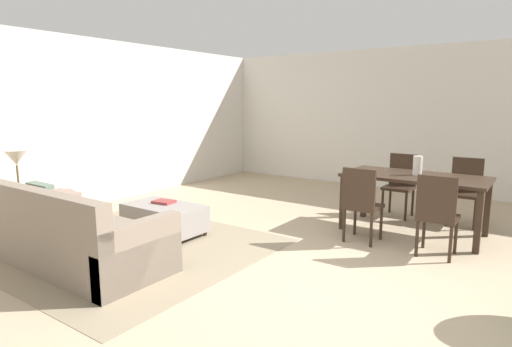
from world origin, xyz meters
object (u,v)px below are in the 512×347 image
object	(u,v)px
dining_chair_near_left	(361,201)
book_on_ottoman	(164,202)
dining_chair_near_right	(437,211)
ottoman_table	(164,217)
vase_centerpiece	(418,166)
side_table	(20,204)
dining_chair_far_right	(465,187)
table_lamp	(16,160)
dining_chair_far_left	(401,181)
couch	(76,239)
dining_table	(415,182)

from	to	relation	value
dining_chair_near_left	book_on_ottoman	xyz separation A→B (m)	(-2.26, -1.07, -0.12)
dining_chair_near_right	book_on_ottoman	xyz separation A→B (m)	(-3.11, -1.06, -0.12)
ottoman_table	dining_chair_near_left	bearing A→B (deg)	27.48
ottoman_table	vase_centerpiece	bearing A→B (deg)	36.52
side_table	dining_chair_far_right	world-z (taller)	dining_chair_far_right
ottoman_table	book_on_ottoman	world-z (taller)	book_on_ottoman
side_table	dining_chair_near_right	bearing A→B (deg)	28.54
ottoman_table	table_lamp	bearing A→B (deg)	-135.77
vase_centerpiece	book_on_ottoman	size ratio (longest dim) A/B	0.95
vase_centerpiece	dining_chair_far_left	bearing A→B (deg)	119.10
dining_chair_near_right	book_on_ottoman	world-z (taller)	dining_chair_near_right
dining_chair_near_left	dining_chair_near_right	bearing A→B (deg)	-0.35
couch	dining_chair_near_right	bearing A→B (deg)	38.90
dining_chair_near_left	dining_chair_near_right	xyz separation A→B (m)	(0.86, -0.01, 0.00)
table_lamp	vase_centerpiece	xyz separation A→B (m)	(3.83, 3.12, -0.12)
dining_chair_far_left	table_lamp	bearing A→B (deg)	-131.39
side_table	table_lamp	bearing A→B (deg)	-153.43
side_table	table_lamp	size ratio (longest dim) A/B	1.13
dining_table	dining_chair_far_left	distance (m)	0.88
side_table	vase_centerpiece	world-z (taller)	vase_centerpiece
table_lamp	book_on_ottoman	bearing A→B (deg)	47.59
dining_table	dining_chair_far_left	world-z (taller)	dining_chair_far_left
table_lamp	ottoman_table	bearing A→B (deg)	44.23
ottoman_table	dining_chair_near_left	distance (m)	2.48
ottoman_table	dining_chair_far_left	xyz separation A→B (m)	(2.19, 2.68, 0.30)
dining_chair_near_right	ottoman_table	bearing A→B (deg)	-159.61
dining_chair_near_right	dining_chair_far_left	size ratio (longest dim) A/B	1.00
dining_chair_far_right	vase_centerpiece	size ratio (longest dim) A/B	3.73
dining_chair_far_right	vase_centerpiece	bearing A→B (deg)	-118.93
table_lamp	vase_centerpiece	bearing A→B (deg)	39.17
table_lamp	side_table	bearing A→B (deg)	26.57
vase_centerpiece	dining_chair_far_right	bearing A→B (deg)	61.07
dining_chair_near_right	couch	bearing A→B (deg)	-141.10
side_table	dining_table	world-z (taller)	dining_table
ottoman_table	vase_centerpiece	size ratio (longest dim) A/B	4.24
ottoman_table	dining_table	bearing A→B (deg)	36.40
ottoman_table	side_table	world-z (taller)	side_table
side_table	dining_chair_near_right	size ratio (longest dim) A/B	0.65
table_lamp	book_on_ottoman	distance (m)	1.80
dining_chair_near_left	vase_centerpiece	world-z (taller)	vase_centerpiece
couch	ottoman_table	size ratio (longest dim) A/B	1.90
couch	dining_chair_far_left	size ratio (longest dim) A/B	2.15
couch	side_table	size ratio (longest dim) A/B	3.34
table_lamp	dining_chair_near_right	distance (m)	4.87
dining_chair_near_right	dining_chair_far_right	size ratio (longest dim) A/B	1.00
couch	table_lamp	distance (m)	1.47
dining_chair_near_left	book_on_ottoman	bearing A→B (deg)	-154.70
dining_chair_far_right	dining_chair_near_right	bearing A→B (deg)	-90.62
dining_chair_far_left	book_on_ottoman	xyz separation A→B (m)	(-2.26, -2.61, -0.12)
couch	dining_table	world-z (taller)	couch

